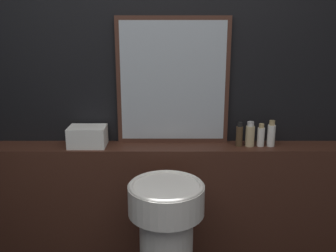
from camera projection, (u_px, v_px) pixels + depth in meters
wall_back at (154, 88)px, 2.25m from camera, size 8.00×0.06×2.50m
vanity_counter at (155, 217)px, 2.33m from camera, size 2.58×0.20×0.93m
pedestal_sink at (168, 250)px, 1.93m from camera, size 0.38×0.38×0.87m
mirror at (175, 81)px, 2.19m from camera, size 0.66×0.03×0.74m
towel_stack at (89, 136)px, 2.19m from camera, size 0.22×0.16×0.12m
shampoo_bottle at (241, 135)px, 2.19m from camera, size 0.04×0.04×0.14m
conditioner_bottle at (252, 135)px, 2.19m from camera, size 0.05×0.05×0.15m
lotion_bottle at (262, 136)px, 2.19m from camera, size 0.04×0.04×0.14m
body_wash_bottle at (273, 134)px, 2.19m from camera, size 0.05×0.05×0.16m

